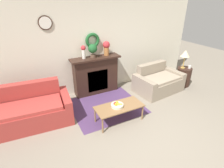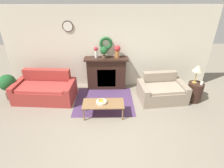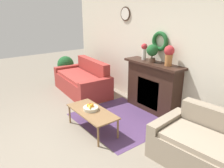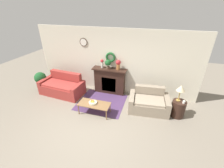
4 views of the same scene
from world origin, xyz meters
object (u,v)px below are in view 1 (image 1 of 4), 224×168
at_px(potted_plant_on_mantel, 93,49).
at_px(fireplace, 96,75).
at_px(fruit_bowl, 117,105).
at_px(mug, 190,67).
at_px(loveseat_right, 158,82).
at_px(side_table_by_loveseat, 183,77).
at_px(vase_on_mantel_right, 106,47).
at_px(vase_on_mantel_left, 83,51).
at_px(couch_left, 29,111).
at_px(coffee_table, 119,107).
at_px(table_lamp, 185,54).

bearing_deg(potted_plant_on_mantel, fireplace, 12.44).
distance_m(fruit_bowl, mug, 3.03).
bearing_deg(fruit_bowl, loveseat_right, 22.70).
height_order(side_table_by_loveseat, vase_on_mantel_right, vase_on_mantel_right).
bearing_deg(vase_on_mantel_left, mug, -16.71).
bearing_deg(side_table_by_loveseat, fireplace, 162.47).
height_order(side_table_by_loveseat, mug, mug).
distance_m(couch_left, mug, 4.77).
bearing_deg(fireplace, vase_on_mantel_right, 0.86).
bearing_deg(couch_left, fireplace, 23.92).
xyz_separation_m(couch_left, fruit_bowl, (1.79, -0.87, 0.13)).
xyz_separation_m(side_table_by_loveseat, vase_on_mantel_left, (-3.06, 0.87, 1.03)).
bearing_deg(vase_on_mantel_right, vase_on_mantel_left, 180.00).
height_order(side_table_by_loveseat, potted_plant_on_mantel, potted_plant_on_mantel).
distance_m(mug, vase_on_mantel_right, 2.74).
xyz_separation_m(coffee_table, mug, (2.91, 0.62, 0.28)).
height_order(fireplace, fruit_bowl, fireplace).
relative_size(vase_on_mantel_right, potted_plant_on_mantel, 1.08).
bearing_deg(mug, couch_left, 176.83).
distance_m(loveseat_right, vase_on_mantel_left, 2.43).
height_order(loveseat_right, side_table_by_loveseat, loveseat_right).
distance_m(fruit_bowl, vase_on_mantel_left, 1.80).
height_order(couch_left, fruit_bowl, couch_left).
height_order(loveseat_right, table_lamp, table_lamp).
bearing_deg(table_lamp, vase_on_mantel_right, 160.41).
xyz_separation_m(loveseat_right, coffee_table, (-1.81, -0.78, 0.08)).
bearing_deg(side_table_by_loveseat, couch_left, 177.74).
bearing_deg(potted_plant_on_mantel, loveseat_right, -22.87).
bearing_deg(side_table_by_loveseat, potted_plant_on_mantel, 163.13).
relative_size(fruit_bowl, vase_on_mantel_left, 0.78).
distance_m(couch_left, vase_on_mantel_right, 2.60).
bearing_deg(mug, vase_on_mantel_right, 159.02).
height_order(coffee_table, mug, mug).
bearing_deg(coffee_table, table_lamp, 15.08).
distance_m(table_lamp, mug, 0.46).
bearing_deg(vase_on_mantel_right, fireplace, -179.14).
bearing_deg(table_lamp, mug, -38.16).
height_order(table_lamp, mug, table_lamp).
xyz_separation_m(couch_left, table_lamp, (4.60, -0.14, 0.75)).
height_order(couch_left, mug, couch_left).
relative_size(loveseat_right, vase_on_mantel_left, 4.09).
distance_m(coffee_table, side_table_by_loveseat, 2.89).
xyz_separation_m(mug, potted_plant_on_mantel, (-2.90, 0.93, 0.70)).
relative_size(couch_left, potted_plant_on_mantel, 5.01).
distance_m(side_table_by_loveseat, mug, 0.37).
distance_m(couch_left, potted_plant_on_mantel, 2.22).
bearing_deg(coffee_table, mug, 11.95).
relative_size(table_lamp, mug, 5.99).
height_order(couch_left, coffee_table, couch_left).
height_order(fireplace, vase_on_mantel_left, vase_on_mantel_left).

